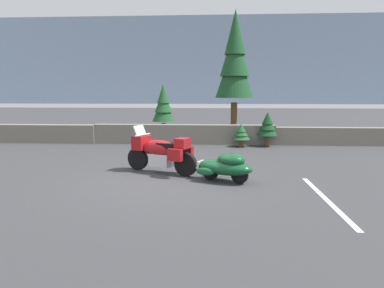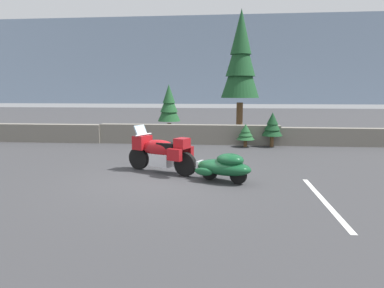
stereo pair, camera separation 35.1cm
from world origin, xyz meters
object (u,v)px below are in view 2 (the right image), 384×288
(pine_tree_tall, at_px, (241,59))
(pine_tree_secondary, at_px, (169,105))
(touring_motorcycle, at_px, (161,151))
(car_shaped_trailer, at_px, (224,166))

(pine_tree_tall, distance_m, pine_tree_secondary, 4.09)
(touring_motorcycle, height_order, pine_tree_secondary, pine_tree_secondary)
(car_shaped_trailer, height_order, pine_tree_tall, pine_tree_tall)
(touring_motorcycle, xyz_separation_m, pine_tree_tall, (2.50, 7.45, 3.24))
(car_shaped_trailer, relative_size, pine_tree_tall, 0.35)
(touring_motorcycle, relative_size, pine_tree_tall, 0.35)
(car_shaped_trailer, xyz_separation_m, pine_tree_tall, (0.69, 8.33, 3.45))
(touring_motorcycle, xyz_separation_m, pine_tree_secondary, (-0.94, 7.22, 1.05))
(touring_motorcycle, distance_m, car_shaped_trailer, 2.03)
(car_shaped_trailer, xyz_separation_m, pine_tree_secondary, (-2.76, 8.10, 1.26))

